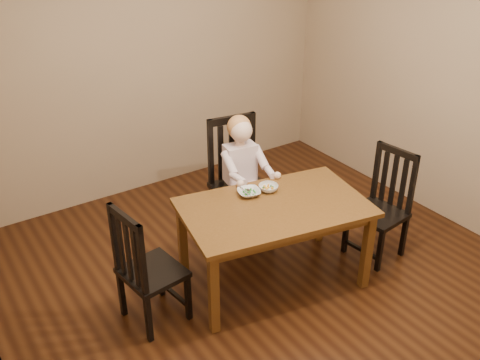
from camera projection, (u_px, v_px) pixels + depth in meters
room at (271, 124)px, 3.73m from camera, size 4.01×4.01×2.71m
dining_table at (274, 215)px, 4.06m from camera, size 1.53×1.08×0.70m
chair_child at (238, 181)px, 4.74m from camera, size 0.53×0.51×1.09m
chair_left at (146, 269)px, 3.73m from camera, size 0.45×0.46×0.96m
chair_right at (382, 206)px, 4.48m from camera, size 0.44×0.45×0.95m
toddler at (241, 167)px, 4.62m from camera, size 0.42×0.50×0.62m
bowl_peas at (249, 193)px, 4.16m from camera, size 0.22×0.22×0.04m
bowl_veg at (268, 188)px, 4.22m from camera, size 0.16×0.16×0.05m
fork at (245, 192)px, 4.11m from camera, size 0.04×0.13×0.05m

